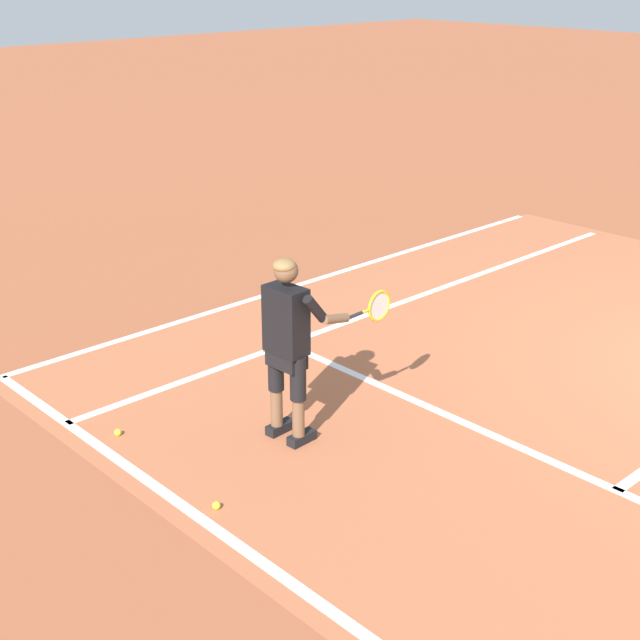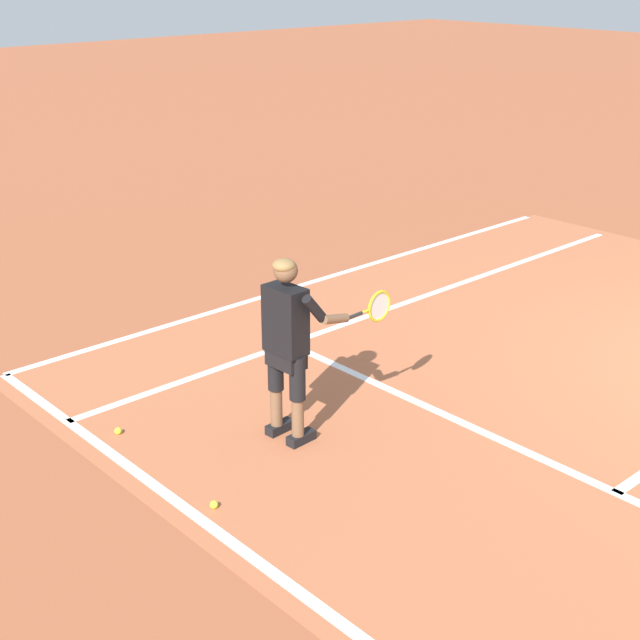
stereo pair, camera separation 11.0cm
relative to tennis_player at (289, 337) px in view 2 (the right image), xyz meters
name	(u,v)px [view 2 (the right image)]	position (x,y,z in m)	size (l,w,h in m)	color
line_service	(616,493)	(2.48, 1.37, -0.99)	(8.23, 0.10, 0.01)	white
line_singles_left	(401,304)	(-1.63, 3.21, -0.99)	(0.10, 9.13, 0.01)	white
line_doubles_left	(326,278)	(-3.01, 3.21, -0.99)	(0.10, 9.13, 0.01)	white
tennis_player	(289,337)	(0.00, 0.00, 0.00)	(0.62, 1.14, 1.71)	black
tennis_ball_near_feet	(214,505)	(0.46, -1.18, -0.96)	(0.07, 0.07, 0.07)	#CCE02D
tennis_ball_by_baseline	(118,431)	(-1.11, -1.12, -0.96)	(0.07, 0.07, 0.07)	#CCE02D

